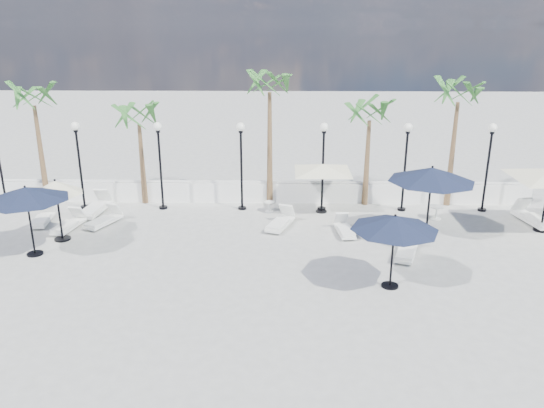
{
  "coord_description": "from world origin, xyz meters",
  "views": [
    {
      "loc": [
        1.79,
        -15.53,
        7.74
      ],
      "look_at": [
        1.4,
        2.81,
        1.5
      ],
      "focal_mm": 35.0,
      "sensor_mm": 36.0,
      "label": 1
    }
  ],
  "objects_px": {
    "lounger_1": "(96,207)",
    "lounger_6": "(345,229)",
    "lounger_3": "(104,220)",
    "lounger_7": "(533,217)",
    "parasol_navy_right": "(395,223)",
    "lounger_0": "(42,218)",
    "parasol_navy_left": "(26,194)",
    "lounger_5": "(407,250)",
    "parasol_cream_sq_a": "(323,164)",
    "parasol_cream_small": "(56,188)",
    "parasol_navy_mid": "(432,175)",
    "lounger_4": "(281,222)",
    "lounger_2": "(69,224)"
  },
  "relations": [
    {
      "from": "lounger_3",
      "to": "parasol_navy_left",
      "type": "distance_m",
      "value": 3.88
    },
    {
      "from": "lounger_4",
      "to": "parasol_navy_right",
      "type": "xyz_separation_m",
      "value": [
        3.43,
        -4.98,
        1.87
      ]
    },
    {
      "from": "parasol_navy_left",
      "to": "parasol_cream_small",
      "type": "relative_size",
      "value": 1.21
    },
    {
      "from": "lounger_7",
      "to": "parasol_navy_left",
      "type": "relative_size",
      "value": 0.76
    },
    {
      "from": "lounger_3",
      "to": "parasol_navy_right",
      "type": "bearing_deg",
      "value": -2.78
    },
    {
      "from": "lounger_2",
      "to": "lounger_3",
      "type": "relative_size",
      "value": 1.0
    },
    {
      "from": "parasol_navy_mid",
      "to": "parasol_cream_sq_a",
      "type": "height_order",
      "value": "parasol_navy_mid"
    },
    {
      "from": "parasol_navy_right",
      "to": "parasol_cream_small",
      "type": "relative_size",
      "value": 1.12
    },
    {
      "from": "parasol_navy_left",
      "to": "parasol_navy_right",
      "type": "xyz_separation_m",
      "value": [
        12.12,
        -2.16,
        -0.15
      ]
    },
    {
      "from": "lounger_7",
      "to": "parasol_cream_sq_a",
      "type": "xyz_separation_m",
      "value": [
        -8.53,
        1.23,
        1.86
      ]
    },
    {
      "from": "parasol_navy_left",
      "to": "lounger_4",
      "type": "bearing_deg",
      "value": 18.01
    },
    {
      "from": "lounger_5",
      "to": "lounger_7",
      "type": "distance_m",
      "value": 6.74
    },
    {
      "from": "lounger_5",
      "to": "lounger_7",
      "type": "bearing_deg",
      "value": 49.16
    },
    {
      "from": "lounger_3",
      "to": "lounger_5",
      "type": "xyz_separation_m",
      "value": [
        11.61,
        -2.8,
        0.01
      ]
    },
    {
      "from": "lounger_2",
      "to": "lounger_7",
      "type": "xyz_separation_m",
      "value": [
        18.69,
        1.08,
        0.04
      ]
    },
    {
      "from": "parasol_navy_left",
      "to": "lounger_7",
      "type": "bearing_deg",
      "value": 10.42
    },
    {
      "from": "lounger_1",
      "to": "lounger_5",
      "type": "bearing_deg",
      "value": -12.9
    },
    {
      "from": "lounger_2",
      "to": "lounger_4",
      "type": "distance_m",
      "value": 8.41
    },
    {
      "from": "lounger_4",
      "to": "parasol_cream_sq_a",
      "type": "bearing_deg",
      "value": 67.61
    },
    {
      "from": "lounger_7",
      "to": "parasol_navy_left",
      "type": "distance_m",
      "value": 19.39
    },
    {
      "from": "lounger_2",
      "to": "parasol_cream_sq_a",
      "type": "xyz_separation_m",
      "value": [
        10.17,
        2.3,
        1.9
      ]
    },
    {
      "from": "lounger_3",
      "to": "parasol_navy_mid",
      "type": "height_order",
      "value": "parasol_navy_mid"
    },
    {
      "from": "parasol_cream_small",
      "to": "parasol_navy_mid",
      "type": "bearing_deg",
      "value": 1.58
    },
    {
      "from": "lounger_6",
      "to": "parasol_navy_right",
      "type": "bearing_deg",
      "value": -84.38
    },
    {
      "from": "lounger_3",
      "to": "parasol_navy_mid",
      "type": "distance_m",
      "value": 12.94
    },
    {
      "from": "lounger_4",
      "to": "parasol_cream_sq_a",
      "type": "xyz_separation_m",
      "value": [
        1.76,
        1.89,
        1.89
      ]
    },
    {
      "from": "lounger_2",
      "to": "lounger_7",
      "type": "height_order",
      "value": "lounger_7"
    },
    {
      "from": "lounger_4",
      "to": "lounger_5",
      "type": "bearing_deg",
      "value": -10.58
    },
    {
      "from": "parasol_navy_left",
      "to": "lounger_5",
      "type": "bearing_deg",
      "value": 0.61
    },
    {
      "from": "lounger_6",
      "to": "parasol_cream_small",
      "type": "height_order",
      "value": "parasol_cream_small"
    },
    {
      "from": "parasol_navy_mid",
      "to": "parasol_cream_small",
      "type": "relative_size",
      "value": 1.34
    },
    {
      "from": "lounger_5",
      "to": "parasol_cream_sq_a",
      "type": "distance_m",
      "value": 5.63
    },
    {
      "from": "lounger_0",
      "to": "parasol_navy_right",
      "type": "distance_m",
      "value": 14.3
    },
    {
      "from": "parasol_navy_mid",
      "to": "parasol_cream_small",
      "type": "xyz_separation_m",
      "value": [
        -13.77,
        -0.38,
        -0.48
      ]
    },
    {
      "from": "parasol_cream_small",
      "to": "lounger_2",
      "type": "bearing_deg",
      "value": 98.62
    },
    {
      "from": "lounger_4",
      "to": "lounger_6",
      "type": "distance_m",
      "value": 2.57
    },
    {
      "from": "parasol_cream_small",
      "to": "lounger_0",
      "type": "bearing_deg",
      "value": 131.21
    },
    {
      "from": "lounger_1",
      "to": "lounger_5",
      "type": "height_order",
      "value": "lounger_1"
    },
    {
      "from": "lounger_7",
      "to": "parasol_navy_right",
      "type": "relative_size",
      "value": 0.83
    },
    {
      "from": "lounger_6",
      "to": "lounger_3",
      "type": "bearing_deg",
      "value": 168.88
    },
    {
      "from": "lounger_6",
      "to": "lounger_7",
      "type": "distance_m",
      "value": 7.91
    },
    {
      "from": "lounger_3",
      "to": "lounger_7",
      "type": "height_order",
      "value": "lounger_7"
    },
    {
      "from": "lounger_5",
      "to": "parasol_navy_right",
      "type": "distance_m",
      "value": 3.13
    },
    {
      "from": "lounger_3",
      "to": "lounger_6",
      "type": "bearing_deg",
      "value": 18.44
    },
    {
      "from": "lounger_1",
      "to": "lounger_6",
      "type": "height_order",
      "value": "lounger_1"
    },
    {
      "from": "lounger_0",
      "to": "parasol_cream_sq_a",
      "type": "relative_size",
      "value": 0.39
    },
    {
      "from": "lounger_3",
      "to": "lounger_5",
      "type": "distance_m",
      "value": 11.94
    },
    {
      "from": "lounger_3",
      "to": "lounger_5",
      "type": "height_order",
      "value": "lounger_5"
    },
    {
      "from": "lounger_1",
      "to": "parasol_navy_right",
      "type": "height_order",
      "value": "parasol_navy_right"
    },
    {
      "from": "lounger_6",
      "to": "parasol_cream_small",
      "type": "distance_m",
      "value": 10.92
    }
  ]
}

